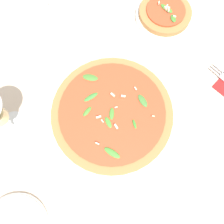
{
  "coord_description": "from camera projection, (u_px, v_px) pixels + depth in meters",
  "views": [
    {
      "loc": [
        -0.11,
        0.15,
        0.6
      ],
      "look_at": [
        -0.01,
        0.01,
        0.03
      ],
      "focal_mm": 35.0,
      "sensor_mm": 36.0,
      "label": 1
    }
  ],
  "objects": [
    {
      "name": "pizza_personal_side",
      "position": [
        165.0,
        14.0,
        0.7
      ],
      "size": [
        0.19,
        0.19,
        0.05
      ],
      "color": "white",
      "rests_on": "ground_plane"
    },
    {
      "name": "shaker_pepper",
      "position": [
        47.0,
        11.0,
        0.69
      ],
      "size": [
        0.03,
        0.03,
        0.07
      ],
      "color": "silver",
      "rests_on": "ground_plane"
    },
    {
      "name": "pizza_arugula_main",
      "position": [
        112.0,
        113.0,
        0.61
      ],
      "size": [
        0.36,
        0.36,
        0.05
      ],
      "color": "white",
      "rests_on": "ground_plane"
    },
    {
      "name": "ground_plane",
      "position": [
        111.0,
        109.0,
        0.63
      ],
      "size": [
        6.0,
        6.0,
        0.0
      ],
      "primitive_type": "plane",
      "color": "beige"
    }
  ]
}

